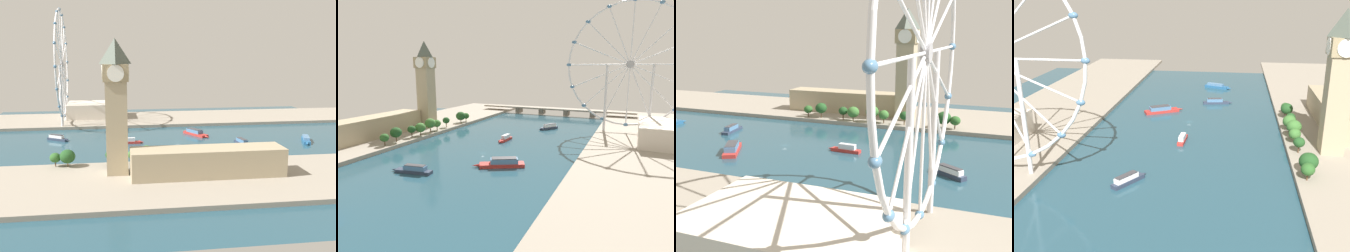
% 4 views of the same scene
% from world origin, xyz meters
% --- Properties ---
extents(ground_plane, '(398.55, 398.55, 0.00)m').
position_xyz_m(ground_plane, '(0.00, 0.00, 0.00)').
color(ground_plane, '#234756').
extents(riverbank_left, '(90.00, 520.00, 3.00)m').
position_xyz_m(riverbank_left, '(-114.27, 0.00, 1.50)').
color(riverbank_left, gray).
rests_on(riverbank_left, ground_plane).
extents(riverbank_right, '(90.00, 520.00, 3.00)m').
position_xyz_m(riverbank_right, '(114.27, 0.00, 1.50)').
color(riverbank_right, gray).
rests_on(riverbank_right, ground_plane).
extents(clock_tower, '(16.88, 16.88, 86.97)m').
position_xyz_m(clock_tower, '(-95.51, 55.82, 48.26)').
color(clock_tower, tan).
rests_on(clock_tower, riverbank_left).
extents(parliament_block, '(22.00, 98.57, 18.15)m').
position_xyz_m(parliament_block, '(-108.65, -1.47, 12.07)').
color(parliament_block, tan).
rests_on(parliament_block, riverbank_left).
extents(tree_row_embankment, '(12.06, 126.50, 13.05)m').
position_xyz_m(tree_row_embankment, '(-75.68, 39.24, 10.40)').
color(tree_row_embankment, '#513823').
rests_on(tree_row_embankment, riverbank_left).
extents(tour_boat_0, '(27.45, 9.03, 5.16)m').
position_xyz_m(tour_boat_0, '(-18.25, -54.70, 2.09)').
color(tour_boat_0, '#2D384C').
rests_on(tour_boat_0, ground_plane).
extents(tour_boat_1, '(32.26, 20.72, 5.90)m').
position_xyz_m(tour_boat_1, '(26.12, -21.78, 2.40)').
color(tour_boat_1, '#B22D28').
rests_on(tour_boat_1, ground_plane).
extents(tour_boat_2, '(5.30, 21.91, 5.19)m').
position_xyz_m(tour_boat_2, '(-0.47, 42.89, 2.07)').
color(tour_boat_2, '#B22D28').
rests_on(tour_boat_2, ground_plane).
extents(tour_boat_3, '(16.18, 22.03, 5.49)m').
position_xyz_m(tour_boat_3, '(20.61, 108.26, 2.30)').
color(tour_boat_3, '#2D384C').
rests_on(tour_boat_3, ground_plane).
extents(tour_boat_4, '(28.93, 14.44, 4.85)m').
position_xyz_m(tour_boat_4, '(-16.07, -114.95, 2.07)').
color(tour_boat_4, '#235684').
rests_on(tour_boat_4, ground_plane).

